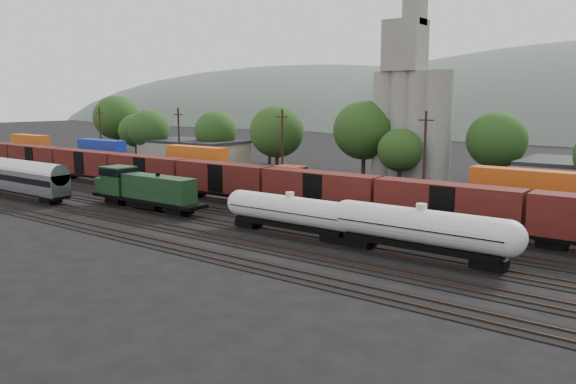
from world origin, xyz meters
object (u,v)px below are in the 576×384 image
Objects in this scene: tank_car_a at (290,212)px; orange_locomotive at (318,186)px; green_locomotive at (141,188)px; passenger_coach at (15,175)px; grain_silo at (410,114)px.

orange_locomotive reaches higher than tank_car_a.
tank_car_a is at bearing -65.95° from orange_locomotive.
tank_car_a is 0.87× the size of orange_locomotive.
green_locomotive is 22.06m from orange_locomotive.
passenger_coach is at bearing -151.53° from orange_locomotive.
tank_car_a is 42.40m from grain_silo.
green_locomotive is at bearing -137.16° from orange_locomotive.
passenger_coach reaches higher than tank_car_a.
passenger_coach is at bearing -129.02° from grain_silo.
orange_locomotive is 27.41m from grain_silo.
orange_locomotive is at bearing -90.88° from grain_silo.
green_locomotive is at bearing 180.00° from tank_car_a.
green_locomotive is 0.99× the size of orange_locomotive.
orange_locomotive is (36.88, 20.00, -0.55)m from passenger_coach.
passenger_coach is at bearing -166.42° from green_locomotive.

